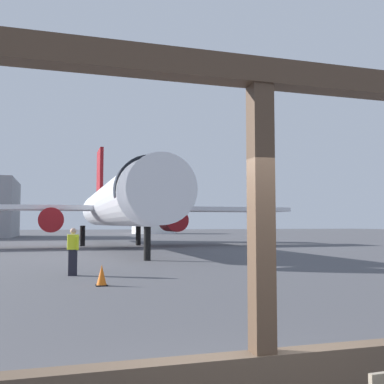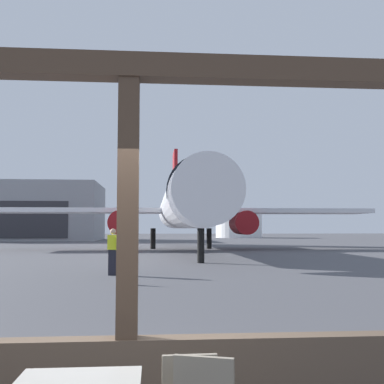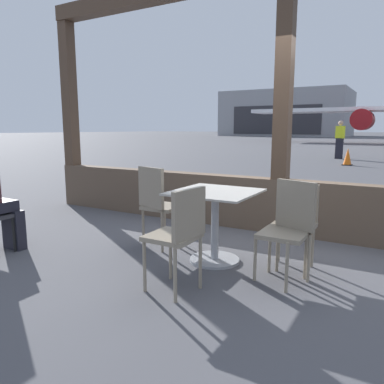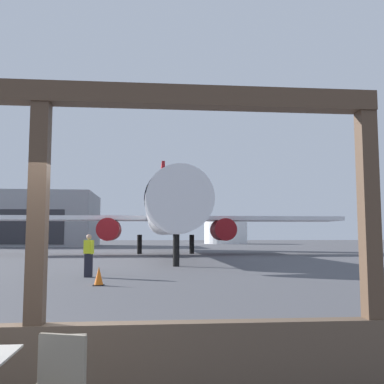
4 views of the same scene
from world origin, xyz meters
TOP-DOWN VIEW (x-y plane):
  - window_frame at (0.00, 0.00)m, footprint 7.93×0.24m
  - dining_table at (-0.25, -1.43)m, footprint 0.82×0.82m
  - cafe_chair_window_left at (-0.17, -2.25)m, footprint 0.43×0.43m
  - cafe_chair_window_right at (0.54, -1.51)m, footprint 0.48×0.48m
  - cafe_chair_aisle_left at (-1.03, -1.35)m, footprint 0.46×0.46m
  - cafe_chair_aisle_right at (0.51, -1.19)m, footprint 0.41×0.41m
  - ground_crew_worker at (-1.24, 13.44)m, footprint 0.41×0.45m
  - traffic_cone at (-0.48, 10.37)m, footprint 0.36×0.36m
  - distant_hangar at (-18.86, 67.15)m, footprint 22.46×14.99m

SIDE VIEW (x-z plane):
  - traffic_cone at x=-0.48m, z-range -0.02..0.63m
  - dining_table at x=-0.25m, z-range 0.08..0.83m
  - cafe_chair_aisle_right at x=0.51m, z-range 0.09..0.93m
  - cafe_chair_window_right at x=0.54m, z-range 0.08..1.00m
  - cafe_chair_window_left at x=-0.17m, z-range 0.10..1.00m
  - cafe_chair_aisle_left at x=-1.03m, z-range 0.09..1.04m
  - ground_crew_worker at x=-1.24m, z-range 0.03..1.77m
  - window_frame at x=0.00m, z-range -0.53..2.91m
  - distant_hangar at x=-18.86m, z-range 0.00..8.26m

